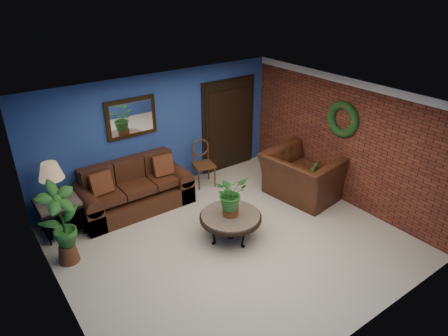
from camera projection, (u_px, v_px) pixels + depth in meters
floor at (232, 242)px, 6.99m from camera, size 5.50×5.50×0.00m
wall_back at (160, 133)px, 8.25m from camera, size 5.50×0.04×2.50m
wall_left at (57, 240)px, 4.99m from camera, size 0.04×5.00×2.50m
wall_right_brick at (344, 141)px, 7.87m from camera, size 0.04×5.00×2.50m
ceiling at (233, 104)px, 5.88m from camera, size 5.50×5.00×0.02m
crown_molding at (351, 82)px, 7.33m from camera, size 0.03×5.00×0.14m
wall_mirror at (131, 118)px, 7.70m from camera, size 1.02×0.06×0.77m
closet_door at (229, 126)px, 9.23m from camera, size 1.44×0.06×2.18m
wreath at (343, 119)px, 7.68m from camera, size 0.16×0.72×0.72m
sofa at (134, 193)px, 7.90m from camera, size 2.19×0.94×0.98m
coffee_table at (231, 217)px, 6.95m from camera, size 1.09×1.09×0.47m
end_table at (58, 208)px, 7.04m from camera, size 0.73×0.73×0.66m
table_lamp at (52, 177)px, 6.77m from camera, size 0.42×0.42×0.70m
side_chair at (202, 160)px, 8.69m from camera, size 0.51×0.51×1.01m
armchair at (303, 176)px, 8.22m from camera, size 1.46×1.62×0.95m
coffee_plant at (231, 194)px, 6.74m from camera, size 0.56×0.49×0.75m
floor_plant at (310, 178)px, 8.35m from camera, size 0.36×0.30×0.74m
tall_plant at (61, 221)px, 6.20m from camera, size 0.72×0.58×1.44m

